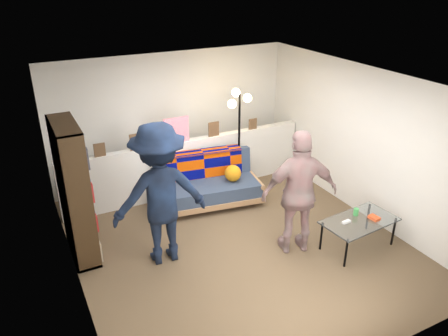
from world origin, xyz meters
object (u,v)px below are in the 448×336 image
(floor_lamp, at_px, (239,120))
(person_left, at_px, (160,195))
(coffee_table, at_px, (360,222))
(person_right, at_px, (300,193))
(futon_sofa, at_px, (208,184))
(bookshelf, at_px, (75,196))

(floor_lamp, xyz_separation_m, person_left, (-1.95, -1.40, -0.32))
(coffee_table, distance_m, person_right, 1.03)
(futon_sofa, height_order, floor_lamp, floor_lamp)
(floor_lamp, bearing_deg, person_left, -144.34)
(bookshelf, height_order, coffee_table, bookshelf)
(coffee_table, bearing_deg, floor_lamp, 104.80)
(bookshelf, height_order, floor_lamp, bookshelf)
(futon_sofa, relative_size, floor_lamp, 1.02)
(futon_sofa, distance_m, person_left, 1.78)
(coffee_table, xyz_separation_m, person_left, (-2.60, 1.05, 0.57))
(futon_sofa, height_order, person_right, person_right)
(coffee_table, xyz_separation_m, person_right, (-0.83, 0.37, 0.49))
(futon_sofa, distance_m, floor_lamp, 1.23)
(person_left, relative_size, person_right, 1.10)
(floor_lamp, height_order, person_left, person_left)
(bookshelf, bearing_deg, futon_sofa, 12.22)
(floor_lamp, distance_m, person_left, 2.42)
(coffee_table, bearing_deg, bookshelf, 154.79)
(futon_sofa, xyz_separation_m, bookshelf, (-2.22, -0.48, 0.55))
(futon_sofa, xyz_separation_m, person_right, (0.55, -1.80, 0.55))
(futon_sofa, bearing_deg, bookshelf, -167.78)
(bookshelf, bearing_deg, floor_lamp, 14.42)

